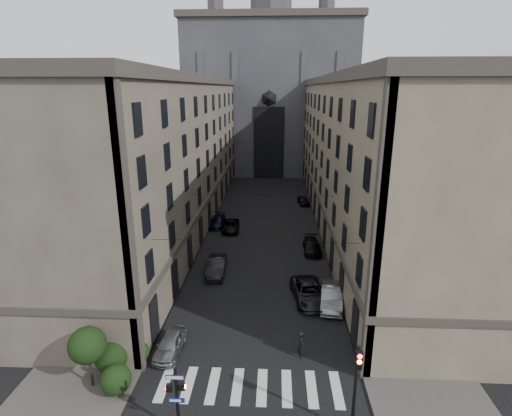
% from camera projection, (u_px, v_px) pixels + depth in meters
% --- Properties ---
extents(sidewalk_left, '(7.00, 80.00, 0.15)m').
position_uv_depth(sidewalk_left, '(188.00, 221.00, 54.37)').
color(sidewalk_left, '#383533').
rests_on(sidewalk_left, ground).
extents(sidewalk_right, '(7.00, 80.00, 0.15)m').
position_uv_depth(sidewalk_right, '(343.00, 223.00, 53.37)').
color(sidewalk_right, '#383533').
rests_on(sidewalk_right, ground).
extents(zebra_crossing, '(11.00, 3.20, 0.01)m').
position_uv_depth(zebra_crossing, '(250.00, 386.00, 24.24)').
color(zebra_crossing, beige).
rests_on(zebra_crossing, ground).
extents(building_left, '(13.60, 60.60, 18.85)m').
position_uv_depth(building_left, '(162.00, 153.00, 51.84)').
color(building_left, '#4A4439').
rests_on(building_left, ground).
extents(building_right, '(13.60, 60.60, 18.85)m').
position_uv_depth(building_right, '(371.00, 154.00, 50.57)').
color(building_right, brown).
rests_on(building_right, ground).
extents(gothic_tower, '(35.00, 23.00, 58.00)m').
position_uv_depth(gothic_tower, '(270.00, 86.00, 86.03)').
color(gothic_tower, '#2D2D33').
rests_on(gothic_tower, ground).
extents(pedestrian_signal_left, '(1.02, 0.38, 4.00)m').
position_uv_depth(pedestrian_signal_left, '(177.00, 395.00, 20.39)').
color(pedestrian_signal_left, black).
rests_on(pedestrian_signal_left, ground).
extents(traffic_light_right, '(0.34, 0.50, 5.20)m').
position_uv_depth(traffic_light_right, '(356.00, 380.00, 20.08)').
color(traffic_light_right, black).
rests_on(traffic_light_right, ground).
extents(shrub_cluster, '(3.90, 4.40, 3.90)m').
position_uv_depth(shrub_cluster, '(106.00, 357.00, 24.14)').
color(shrub_cluster, black).
rests_on(shrub_cluster, sidewalk_left).
extents(tram_wires, '(14.00, 60.00, 0.43)m').
position_uv_depth(tram_wires, '(265.00, 170.00, 51.45)').
color(tram_wires, black).
rests_on(tram_wires, ground).
extents(car_left_near, '(1.85, 4.02, 1.33)m').
position_uv_depth(car_left_near, '(170.00, 344.00, 27.18)').
color(car_left_near, gray).
rests_on(car_left_near, ground).
extents(car_left_midnear, '(1.81, 4.84, 1.58)m').
position_uv_depth(car_left_midnear, '(217.00, 266.00, 38.80)').
color(car_left_midnear, black).
rests_on(car_left_midnear, ground).
extents(car_left_midfar, '(2.50, 4.81, 1.30)m').
position_uv_depth(car_left_midfar, '(231.00, 226.00, 50.69)').
color(car_left_midfar, black).
rests_on(car_left_midfar, ground).
extents(car_left_far, '(2.21, 4.65, 1.31)m').
position_uv_depth(car_left_far, '(217.00, 221.00, 52.28)').
color(car_left_far, black).
rests_on(car_left_far, ground).
extents(car_right_near, '(2.38, 5.14, 1.63)m').
position_uv_depth(car_right_near, '(332.00, 296.00, 33.11)').
color(car_right_near, slate).
rests_on(car_right_near, ground).
extents(car_right_midnear, '(3.29, 5.87, 1.55)m').
position_uv_depth(car_right_midnear, '(309.00, 292.00, 33.90)').
color(car_right_midnear, black).
rests_on(car_right_midnear, ground).
extents(car_right_midfar, '(1.91, 4.63, 1.34)m').
position_uv_depth(car_right_midfar, '(312.00, 246.00, 44.03)').
color(car_right_midfar, black).
rests_on(car_right_midfar, ground).
extents(car_right_far, '(1.99, 3.91, 1.28)m').
position_uv_depth(car_right_far, '(303.00, 201.00, 62.05)').
color(car_right_far, black).
rests_on(car_right_far, ground).
extents(pedestrian, '(0.59, 0.78, 1.92)m').
position_uv_depth(pedestrian, '(301.00, 344.00, 26.68)').
color(pedestrian, black).
rests_on(pedestrian, ground).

